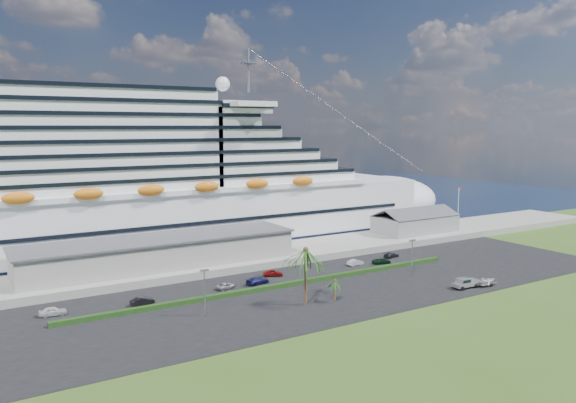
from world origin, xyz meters
TOP-DOWN VIEW (x-y plane):
  - ground at (0.00, 0.00)m, footprint 420.00×420.00m
  - asphalt_lot at (0.00, 11.00)m, footprint 140.00×38.00m
  - wharf at (0.00, 40.00)m, footprint 240.00×20.00m
  - water at (0.00, 130.00)m, footprint 420.00×160.00m
  - cruise_ship at (-21.53, 64.00)m, footprint 191.00×38.00m
  - terminal_building at (-25.00, 40.00)m, footprint 61.00×15.00m
  - port_shed at (52.00, 40.00)m, footprint 24.00×12.31m
  - flagpole at (70.04, 40.00)m, footprint 1.08×0.16m
  - hedge at (-8.00, 16.00)m, footprint 88.00×1.10m
  - lamp_post_left at (-28.00, 8.00)m, footprint 1.60×0.35m
  - lamp_post_right at (20.00, 8.00)m, footprint 1.60×0.35m
  - palm_tall at (-10.00, 4.00)m, footprint 8.82×8.82m
  - palm_short at (-4.50, 2.50)m, footprint 3.53×3.53m
  - parked_car_0 at (-50.28, 21.95)m, footprint 4.77×2.41m
  - parked_car_1 at (-35.39, 19.66)m, footprint 4.51×1.91m
  - parked_car_2 at (-17.94, 21.05)m, footprint 4.76×3.17m
  - parked_car_3 at (-10.92, 20.71)m, footprint 5.41×2.84m
  - parked_car_4 at (-5.14, 24.37)m, footprint 4.71×3.38m
  - parked_car_5 at (16.22, 22.65)m, footprint 4.26×1.63m
  - parked_car_6 at (22.56, 20.65)m, footprint 4.84×2.85m
  - parked_car_7 at (28.83, 24.24)m, footprint 4.67×2.41m
  - pickup_truck at (23.49, -3.70)m, footprint 6.01×2.41m
  - boat_trailer at (28.43, -4.96)m, footprint 5.69×3.65m

SIDE VIEW (x-z plane):
  - ground at x=0.00m, z-range 0.00..0.00m
  - water at x=0.00m, z-range 0.00..0.02m
  - asphalt_lot at x=0.00m, z-range 0.00..0.12m
  - hedge at x=-8.00m, z-range 0.12..1.02m
  - parked_car_2 at x=-17.94m, z-range 0.12..1.34m
  - parked_car_6 at x=22.56m, z-range 0.12..1.38m
  - parked_car_7 at x=28.83m, z-range 0.12..1.42m
  - parked_car_5 at x=16.22m, z-range 0.12..1.50m
  - parked_car_1 at x=-35.39m, z-range 0.12..1.57m
  - parked_car_4 at x=-5.14m, z-range 0.12..1.61m
  - parked_car_3 at x=-10.92m, z-range 0.12..1.62m
  - parked_car_0 at x=-50.28m, z-range 0.12..1.68m
  - wharf at x=0.00m, z-range 0.00..1.80m
  - boat_trailer at x=28.43m, z-range 0.39..2.03m
  - pickup_truck at x=23.49m, z-range 0.22..2.31m
  - palm_short at x=-4.50m, z-range 1.38..5.95m
  - port_shed at x=52.00m, z-range 0.71..8.08m
  - terminal_building at x=-25.00m, z-range 1.86..8.16m
  - lamp_post_left at x=-28.00m, z-range 1.21..9.48m
  - lamp_post_right at x=20.00m, z-range 1.21..9.48m
  - flagpole at x=70.04m, z-range 2.27..14.27m
  - palm_tall at x=-10.00m, z-range 3.64..14.77m
  - cruise_ship at x=-21.53m, z-range -10.31..43.69m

